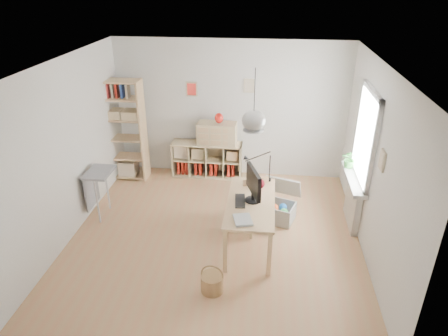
# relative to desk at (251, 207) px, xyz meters

# --- Properties ---
(ground) EXTENTS (4.50, 4.50, 0.00)m
(ground) POSITION_rel_desk_xyz_m (-0.55, 0.15, -0.66)
(ground) COLOR tan
(ground) RESTS_ON ground
(room_shell) EXTENTS (4.50, 4.50, 4.50)m
(room_shell) POSITION_rel_desk_xyz_m (-0.00, 0.00, 1.34)
(room_shell) COLOR silver
(room_shell) RESTS_ON ground
(window_unit) EXTENTS (0.07, 1.16, 1.46)m
(window_unit) POSITION_rel_desk_xyz_m (1.68, 0.75, 0.89)
(window_unit) COLOR white
(window_unit) RESTS_ON ground
(radiator) EXTENTS (0.10, 0.80, 0.80)m
(radiator) POSITION_rel_desk_xyz_m (1.64, 0.75, -0.26)
(radiator) COLOR silver
(radiator) RESTS_ON ground
(windowsill) EXTENTS (0.22, 1.20, 0.06)m
(windowsill) POSITION_rel_desk_xyz_m (1.59, 0.75, 0.17)
(windowsill) COLOR silver
(windowsill) RESTS_ON radiator
(desk) EXTENTS (0.70, 1.50, 0.75)m
(desk) POSITION_rel_desk_xyz_m (0.00, 0.00, 0.00)
(desk) COLOR #DAB07D
(desk) RESTS_ON ground
(cube_shelf) EXTENTS (1.40, 0.38, 0.72)m
(cube_shelf) POSITION_rel_desk_xyz_m (-1.02, 2.23, -0.36)
(cube_shelf) COLOR beige
(cube_shelf) RESTS_ON ground
(tall_bookshelf) EXTENTS (0.80, 0.38, 2.00)m
(tall_bookshelf) POSITION_rel_desk_xyz_m (-2.59, 1.95, 0.43)
(tall_bookshelf) COLOR #DAB07D
(tall_bookshelf) RESTS_ON ground
(side_table) EXTENTS (0.40, 0.55, 0.85)m
(side_table) POSITION_rel_desk_xyz_m (-2.59, 0.50, 0.01)
(side_table) COLOR gray
(side_table) RESTS_ON ground
(chair) EXTENTS (0.55, 0.55, 0.87)m
(chair) POSITION_rel_desk_xyz_m (0.09, 0.41, -0.16)
(chair) COLOR gray
(chair) RESTS_ON ground
(wicker_basket) EXTENTS (0.30, 0.30, 0.41)m
(wicker_basket) POSITION_rel_desk_xyz_m (-0.43, -1.08, -0.52)
(wicker_basket) COLOR olive
(wicker_basket) RESTS_ON ground
(storage_chest) EXTENTS (0.79, 0.84, 0.64)m
(storage_chest) POSITION_rel_desk_xyz_m (0.42, 0.77, -0.45)
(storage_chest) COLOR silver
(storage_chest) RESTS_ON ground
(monitor) EXTENTS (0.24, 0.57, 0.51)m
(monitor) POSITION_rel_desk_xyz_m (0.03, 0.02, 0.38)
(monitor) COLOR black
(monitor) RESTS_ON desk
(keyboard) EXTENTS (0.18, 0.40, 0.02)m
(keyboard) POSITION_rel_desk_xyz_m (-0.16, -0.02, 0.10)
(keyboard) COLOR black
(keyboard) RESTS_ON desk
(task_lamp) EXTENTS (0.45, 0.17, 0.48)m
(task_lamp) POSITION_rel_desk_xyz_m (0.04, 0.61, 0.42)
(task_lamp) COLOR black
(task_lamp) RESTS_ON desk
(yarn_ball) EXTENTS (0.16, 0.16, 0.16)m
(yarn_ball) POSITION_rel_desk_xyz_m (0.11, 0.41, 0.17)
(yarn_ball) COLOR #4C0A0E
(yarn_ball) RESTS_ON desk
(paper_tray) EXTENTS (0.30, 0.34, 0.03)m
(paper_tray) POSITION_rel_desk_xyz_m (-0.08, -0.52, 0.11)
(paper_tray) COLOR silver
(paper_tray) RESTS_ON desk
(drawer_chest) EXTENTS (0.77, 0.38, 0.43)m
(drawer_chest) POSITION_rel_desk_xyz_m (-0.79, 2.19, 0.28)
(drawer_chest) COLOR beige
(drawer_chest) RESTS_ON cube_shelf
(red_vase) EXTENTS (0.17, 0.17, 0.20)m
(red_vase) POSITION_rel_desk_xyz_m (-0.75, 2.19, 0.59)
(red_vase) COLOR #A1130D
(red_vase) RESTS_ON drawer_chest
(potted_plant) EXTENTS (0.32, 0.29, 0.30)m
(potted_plant) POSITION_rel_desk_xyz_m (1.57, 1.10, 0.35)
(potted_plant) COLOR #296927
(potted_plant) RESTS_ON windowsill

